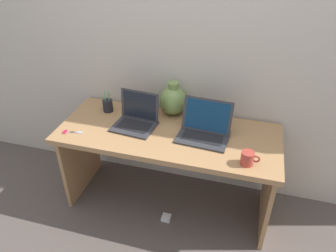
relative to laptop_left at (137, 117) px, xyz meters
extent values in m
plane|color=#564C47|center=(0.25, -0.04, -0.77)|extent=(6.00, 6.00, 0.00)
cube|color=beige|center=(0.25, 0.33, 0.43)|extent=(4.40, 0.04, 2.40)
cube|color=#AD7F51|center=(0.25, -0.04, -0.08)|extent=(1.61, 0.65, 0.04)
cube|color=#AD7F51|center=(-0.51, -0.04, -0.44)|extent=(0.03, 0.56, 0.67)
cube|color=#AD7F51|center=(1.02, -0.04, -0.44)|extent=(0.03, 0.56, 0.67)
cube|color=#333338|center=(0.00, -0.05, -0.06)|extent=(0.32, 0.27, 0.01)
cube|color=black|center=(0.00, -0.05, -0.05)|extent=(0.25, 0.17, 0.00)
cube|color=#333338|center=(0.01, 0.06, 0.07)|extent=(0.30, 0.06, 0.23)
cube|color=black|center=(0.01, 0.06, 0.07)|extent=(0.27, 0.05, 0.20)
cube|color=#333338|center=(0.51, -0.05, -0.06)|extent=(0.37, 0.28, 0.01)
cube|color=black|center=(0.51, -0.05, -0.05)|extent=(0.29, 0.17, 0.00)
cube|color=#333338|center=(0.52, 0.04, 0.07)|extent=(0.36, 0.10, 0.24)
cube|color=navy|center=(0.52, 0.04, 0.07)|extent=(0.31, 0.09, 0.21)
ellipsoid|color=#75934C|center=(0.22, 0.23, 0.05)|extent=(0.22, 0.22, 0.23)
cylinder|color=#75934C|center=(0.22, 0.23, 0.18)|extent=(0.08, 0.08, 0.05)
cylinder|color=#B23D33|center=(0.82, -0.25, -0.02)|extent=(0.08, 0.08, 0.09)
torus|color=#B23D33|center=(0.88, -0.25, -0.01)|extent=(0.05, 0.01, 0.05)
cylinder|color=black|center=(-0.29, 0.12, -0.02)|extent=(0.08, 0.08, 0.10)
cylinder|color=#4CA566|center=(-0.31, 0.12, 0.04)|extent=(0.01, 0.03, 0.14)
cylinder|color=#4CA566|center=(-0.28, 0.13, 0.04)|extent=(0.03, 0.02, 0.14)
cube|color=#B7B7BC|center=(-0.39, -0.23, -0.06)|extent=(0.10, 0.05, 0.00)
cube|color=#B7B7BC|center=(-0.39, -0.23, -0.06)|extent=(0.10, 0.02, 0.00)
torus|color=#D83359|center=(-0.46, -0.25, -0.06)|extent=(0.03, 0.03, 0.01)
torus|color=#D83359|center=(-0.47, -0.24, -0.06)|extent=(0.03, 0.03, 0.01)
cube|color=white|center=(0.29, -0.23, -0.76)|extent=(0.07, 0.07, 0.03)
camera|label=1|loc=(0.77, -1.89, 1.24)|focal=34.21mm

